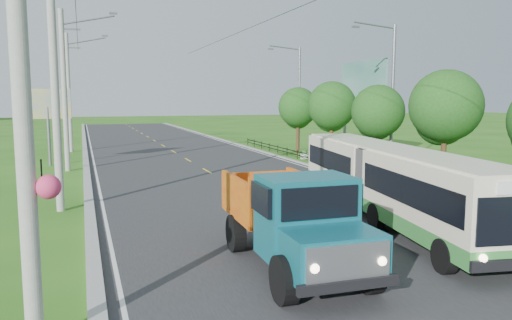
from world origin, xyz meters
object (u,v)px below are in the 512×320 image
tree_back (298,109)px  planter_far (304,155)px  pole_near (56,85)px  billboard_left (47,109)px  pole_mid (65,90)px  bus (389,177)px  pole_far (69,92)px  tree_fifth (332,108)px  pole_nearest (24,76)px  billboard_right (362,88)px  planter_mid (359,169)px  dump_truck (293,214)px  streetlight_far (298,95)px  streetlight_mid (390,93)px  tree_fourth (377,114)px  planter_near (450,192)px  tree_third (444,110)px

tree_back → planter_far: tree_back is taller
tree_back → pole_near: bearing=-136.6°
pole_near → billboard_left: bearing=94.7°
pole_mid → bus: (11.67, -17.70, -3.46)m
pole_far → tree_fifth: bearing=-35.4°
pole_nearest → billboard_right: bearing=48.2°
pole_mid → billboard_left: 3.47m
pole_mid → planter_mid: bearing=-22.5°
bus → dump_truck: bearing=-136.2°
streetlight_far → bus: streetlight_far is taller
tree_back → streetlight_mid: (0.79, -12.14, 1.25)m
tree_fourth → planter_near: (-1.26, -8.14, -3.30)m
tree_third → pole_near: bearing=177.3°
tree_fifth → pole_mid: bearing=177.3°
pole_far → tree_third: 30.78m
pole_mid → streetlight_far: (18.90, 7.00, -0.19)m
billboard_left → billboard_right: billboard_right is taller
pole_near → billboard_right: (20.56, 11.00, 0.25)m
tree_fourth → planter_mid: (-1.26, -0.14, -3.30)m
pole_nearest → planter_mid: 24.38m
tree_third → tree_fourth: tree_third is taller
streetlight_far → dump_truck: size_ratio=1.42×
planter_far → billboard_right: bearing=-28.4°
tree_back → billboard_left: (-19.36, -2.14, 0.21)m
pole_nearest → streetlight_far: size_ratio=1.10×
billboard_right → tree_fifth: bearing=176.7°
tree_back → dump_truck: bearing=-114.2°
pole_far → billboard_right: 24.33m
tree_fourth → billboard_right: (2.44, 5.86, 1.76)m
pole_nearest → bus: pole_nearest is taller
planter_near → pole_near: bearing=169.9°
pole_nearest → bus: (11.65, 6.30, -3.30)m
streetlight_mid → planter_near: bearing=-104.3°
streetlight_mid → streetlight_far: (0.00, 14.00, 0.00)m
pole_nearest → pole_near: (-0.02, 12.00, 0.16)m
billboard_left → pole_near: bearing=-85.3°
pole_far → planter_near: pole_far is taller
tree_fourth → pole_near: bearing=-164.2°
pole_nearest → pole_near: same height
tree_fifth → planter_far: tree_fifth is taller
planter_mid → billboard_left: billboard_left is taller
streetlight_mid → bus: streetlight_mid is taller
tree_fourth → bus: bearing=-120.7°
tree_fourth → tree_fifth: (0.00, 6.00, 0.27)m
billboard_left → planter_near: bearing=-44.8°
pole_near → tree_back: size_ratio=1.82×
billboard_left → dump_truck: (7.39, -24.46, -2.37)m
billboard_right → billboard_left: bearing=169.6°
pole_nearest → pole_mid: bearing=90.1°
planter_far → billboard_left: (-18.10, 2.00, 3.58)m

